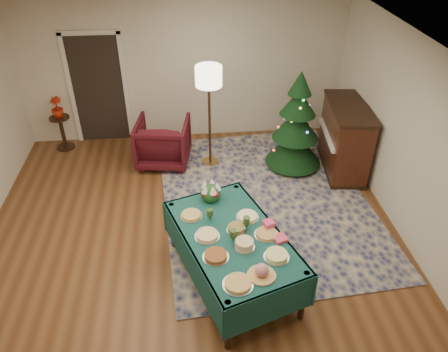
{
  "coord_description": "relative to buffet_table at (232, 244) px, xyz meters",
  "views": [
    {
      "loc": [
        -0.01,
        -4.31,
        4.31
      ],
      "look_at": [
        0.46,
        0.55,
        0.96
      ],
      "focal_mm": 35.0,
      "sensor_mm": 36.0,
      "label": 1
    }
  ],
  "objects": [
    {
      "name": "room_shell",
      "position": [
        -0.47,
        0.42,
        0.74
      ],
      "size": [
        7.0,
        7.0,
        7.0
      ],
      "color": "#593319",
      "rests_on": "ground"
    },
    {
      "name": "doorway",
      "position": [
        -2.07,
        3.9,
        0.49
      ],
      "size": [
        1.08,
        0.04,
        2.16
      ],
      "color": "black",
      "rests_on": "ground"
    },
    {
      "name": "rug",
      "position": [
        0.72,
        1.63,
        -0.6
      ],
      "size": [
        3.5,
        4.43,
        0.02
      ],
      "primitive_type": "cube",
      "rotation": [
        0.0,
        0.0,
        0.07
      ],
      "color": "navy",
      "rests_on": "ground"
    },
    {
      "name": "buffet_table",
      "position": [
        0.0,
        0.0,
        0.0
      ],
      "size": [
        1.71,
        2.21,
        0.76
      ],
      "color": "black",
      "rests_on": "ground"
    },
    {
      "name": "platter_0",
      "position": [
        -0.03,
        -0.77,
        0.17
      ],
      "size": [
        0.33,
        0.33,
        0.05
      ],
      "color": "silver",
      "rests_on": "buffet_table"
    },
    {
      "name": "platter_1",
      "position": [
        0.24,
        -0.67,
        0.22
      ],
      "size": [
        0.31,
        0.31,
        0.16
      ],
      "color": "silver",
      "rests_on": "buffet_table"
    },
    {
      "name": "platter_2",
      "position": [
        0.45,
        -0.42,
        0.18
      ],
      "size": [
        0.3,
        0.3,
        0.06
      ],
      "color": "silver",
      "rests_on": "buffet_table"
    },
    {
      "name": "platter_3",
      "position": [
        -0.23,
        -0.35,
        0.18
      ],
      "size": [
        0.31,
        0.31,
        0.05
      ],
      "color": "silver",
      "rests_on": "buffet_table"
    },
    {
      "name": "platter_4",
      "position": [
        0.11,
        -0.22,
        0.2
      ],
      "size": [
        0.25,
        0.25,
        0.1
      ],
      "color": "silver",
      "rests_on": "buffet_table"
    },
    {
      "name": "platter_5",
      "position": [
        0.4,
        -0.04,
        0.17
      ],
      "size": [
        0.3,
        0.3,
        0.04
      ],
      "color": "silver",
      "rests_on": "buffet_table"
    },
    {
      "name": "platter_6",
      "position": [
        -0.31,
        0.0,
        0.18
      ],
      "size": [
        0.31,
        0.31,
        0.05
      ],
      "color": "silver",
      "rests_on": "buffet_table"
    },
    {
      "name": "platter_7",
      "position": [
        0.05,
        0.08,
        0.19
      ],
      "size": [
        0.24,
        0.24,
        0.07
      ],
      "color": "silver",
      "rests_on": "buffet_table"
    },
    {
      "name": "platter_8",
      "position": [
        0.22,
        0.31,
        0.17
      ],
      "size": [
        0.3,
        0.3,
        0.04
      ],
      "color": "silver",
      "rests_on": "buffet_table"
    },
    {
      "name": "platter_9",
      "position": [
        -0.48,
        0.4,
        0.17
      ],
      "size": [
        0.29,
        0.29,
        0.04
      ],
      "color": "silver",
      "rests_on": "buffet_table"
    },
    {
      "name": "goblet_0",
      "position": [
        -0.25,
        0.3,
        0.24
      ],
      "size": [
        0.08,
        0.08,
        0.18
      ],
      "color": "#2D471E",
      "rests_on": "buffet_table"
    },
    {
      "name": "goblet_1",
      "position": [
        0.18,
        0.1,
        0.24
      ],
      "size": [
        0.08,
        0.08,
        0.18
      ],
      "color": "#2D471E",
      "rests_on": "buffet_table"
    },
    {
      "name": "goblet_2",
      "position": [
        -0.01,
        -0.11,
        0.24
      ],
      "size": [
        0.08,
        0.08,
        0.18
      ],
      "color": "#2D471E",
      "rests_on": "buffet_table"
    },
    {
      "name": "napkin_stack",
      "position": [
        0.55,
        -0.13,
        0.17
      ],
      "size": [
        0.19,
        0.19,
        0.04
      ],
      "primitive_type": "cube",
      "rotation": [
        0.0,
        0.0,
        0.33
      ],
      "color": "#E43F5C",
      "rests_on": "buffet_table"
    },
    {
      "name": "gift_box",
      "position": [
        0.45,
        0.09,
        0.2
      ],
      "size": [
        0.15,
        0.15,
        0.1
      ],
      "primitive_type": "cube",
      "rotation": [
        0.0,
        0.0,
        0.33
      ],
      "color": "#DF3E6B",
      "rests_on": "buffet_table"
    },
    {
      "name": "centerpiece",
      "position": [
        -0.21,
        0.73,
        0.28
      ],
      "size": [
        0.27,
        0.27,
        0.31
      ],
      "color": "#1E4C1E",
      "rests_on": "buffet_table"
    },
    {
      "name": "armchair",
      "position": [
        -0.91,
        2.92,
        -0.15
      ],
      "size": [
        1.01,
        0.96,
        0.92
      ],
      "primitive_type": "imported",
      "rotation": [
        0.0,
        0.0,
        2.99
      ],
      "color": "#440E17",
      "rests_on": "ground"
    },
    {
      "name": "floor_lamp",
      "position": [
        -0.08,
        2.84,
        0.94
      ],
      "size": [
        0.44,
        0.44,
        1.82
      ],
      "color": "#A57F3F",
      "rests_on": "ground"
    },
    {
      "name": "side_table",
      "position": [
        -2.81,
        3.62,
        -0.29
      ],
      "size": [
        0.37,
        0.37,
        0.65
      ],
      "color": "black",
      "rests_on": "ground"
    },
    {
      "name": "potted_plant",
      "position": [
        -2.81,
        3.62,
        0.16
      ],
      "size": [
        0.22,
        0.39,
        0.22
      ],
      "primitive_type": "imported",
      "color": "#A6210B",
      "rests_on": "side_table"
    },
    {
      "name": "christmas_tree",
      "position": [
        1.39,
        2.58,
        0.19
      ],
      "size": [
        1.22,
        1.22,
        1.79
      ],
      "color": "black",
      "rests_on": "ground"
    },
    {
      "name": "piano",
      "position": [
        2.22,
        2.42,
        -0.02
      ],
      "size": [
        0.8,
        1.46,
        1.21
      ],
      "color": "black",
      "rests_on": "ground"
    }
  ]
}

